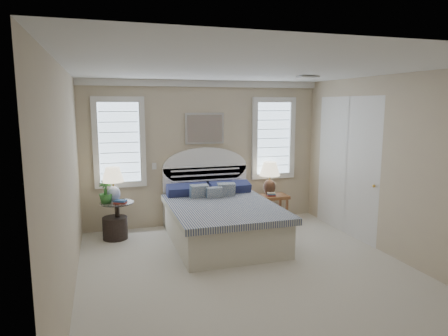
% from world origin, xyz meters
% --- Properties ---
extents(floor, '(4.50, 5.00, 0.01)m').
position_xyz_m(floor, '(0.00, 0.00, 0.00)').
color(floor, beige).
rests_on(floor, ground).
extents(ceiling, '(4.50, 5.00, 0.01)m').
position_xyz_m(ceiling, '(0.00, 0.00, 2.70)').
color(ceiling, silver).
rests_on(ceiling, wall_back).
extents(wall_back, '(4.50, 0.02, 2.70)m').
position_xyz_m(wall_back, '(0.00, 2.50, 1.35)').
color(wall_back, '#C7B795').
rests_on(wall_back, floor).
extents(wall_left, '(0.02, 5.00, 2.70)m').
position_xyz_m(wall_left, '(-2.25, 0.00, 1.35)').
color(wall_left, '#C7B795').
rests_on(wall_left, floor).
extents(wall_right, '(0.02, 5.00, 2.70)m').
position_xyz_m(wall_right, '(2.25, 0.00, 1.35)').
color(wall_right, '#C7B795').
rests_on(wall_right, floor).
extents(crown_molding, '(4.50, 0.08, 0.12)m').
position_xyz_m(crown_molding, '(0.00, 2.46, 2.64)').
color(crown_molding, silver).
rests_on(crown_molding, wall_back).
extents(hvac_vent, '(0.30, 0.20, 0.02)m').
position_xyz_m(hvac_vent, '(1.20, 0.80, 2.68)').
color(hvac_vent, '#B2B2B2').
rests_on(hvac_vent, ceiling).
extents(switch_plate, '(0.08, 0.01, 0.12)m').
position_xyz_m(switch_plate, '(-0.95, 2.48, 1.15)').
color(switch_plate, silver).
rests_on(switch_plate, wall_back).
extents(window_left, '(0.90, 0.06, 1.60)m').
position_xyz_m(window_left, '(-1.55, 2.48, 1.60)').
color(window_left, silver).
rests_on(window_left, wall_back).
extents(window_right, '(0.90, 0.06, 1.60)m').
position_xyz_m(window_right, '(1.40, 2.48, 1.60)').
color(window_right, silver).
rests_on(window_right, wall_back).
extents(painting, '(0.74, 0.04, 0.58)m').
position_xyz_m(painting, '(0.00, 2.46, 1.82)').
color(painting, silver).
rests_on(painting, wall_back).
extents(closet_door, '(0.02, 1.80, 2.40)m').
position_xyz_m(closet_door, '(2.23, 1.20, 1.20)').
color(closet_door, silver).
rests_on(closet_door, floor).
extents(bed, '(1.72, 2.28, 1.47)m').
position_xyz_m(bed, '(0.00, 1.46, 0.39)').
color(bed, silver).
rests_on(bed, floor).
extents(side_table_left, '(0.56, 0.56, 0.63)m').
position_xyz_m(side_table_left, '(-1.65, 2.05, 0.39)').
color(side_table_left, black).
rests_on(side_table_left, floor).
extents(nightstand_right, '(0.50, 0.40, 0.53)m').
position_xyz_m(nightstand_right, '(1.30, 2.15, 0.39)').
color(nightstand_right, brown).
rests_on(nightstand_right, floor).
extents(floor_pot, '(0.48, 0.48, 0.38)m').
position_xyz_m(floor_pot, '(-1.70, 2.02, 0.19)').
color(floor_pot, black).
rests_on(floor_pot, floor).
extents(lamp_left, '(0.41, 0.41, 0.60)m').
position_xyz_m(lamp_left, '(-1.69, 2.10, 0.99)').
color(lamp_left, silver).
rests_on(lamp_left, side_table_left).
extents(lamp_right, '(0.49, 0.49, 0.64)m').
position_xyz_m(lamp_right, '(1.23, 2.24, 0.92)').
color(lamp_right, black).
rests_on(lamp_right, nightstand_right).
extents(potted_plant, '(0.24, 0.24, 0.39)m').
position_xyz_m(potted_plant, '(-1.82, 2.02, 0.83)').
color(potted_plant, '#29682B').
rests_on(potted_plant, side_table_left).
extents(books_left, '(0.24, 0.21, 0.06)m').
position_xyz_m(books_left, '(-1.60, 1.95, 0.66)').
color(books_left, maroon).
rests_on(books_left, side_table_left).
extents(books_right, '(0.18, 0.15, 0.07)m').
position_xyz_m(books_right, '(1.21, 2.10, 0.56)').
color(books_right, maroon).
rests_on(books_right, nightstand_right).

